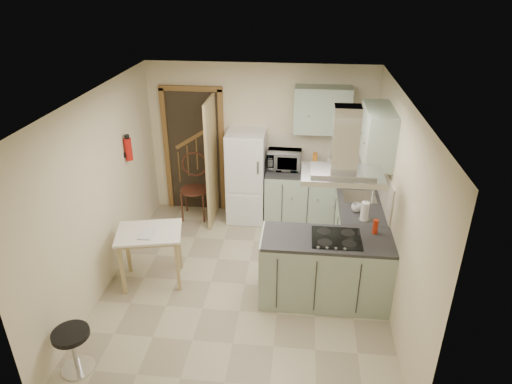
# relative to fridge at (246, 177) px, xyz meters

# --- Properties ---
(floor) EXTENTS (4.20, 4.20, 0.00)m
(floor) POSITION_rel_fridge_xyz_m (0.20, -1.80, -0.75)
(floor) COLOR #B3AB8B
(floor) RESTS_ON ground
(ceiling) EXTENTS (4.20, 4.20, 0.00)m
(ceiling) POSITION_rel_fridge_xyz_m (0.20, -1.80, 1.75)
(ceiling) COLOR silver
(ceiling) RESTS_ON back_wall
(back_wall) EXTENTS (3.60, 0.00, 3.60)m
(back_wall) POSITION_rel_fridge_xyz_m (0.20, 0.30, 0.50)
(back_wall) COLOR beige
(back_wall) RESTS_ON floor
(left_wall) EXTENTS (0.00, 4.20, 4.20)m
(left_wall) POSITION_rel_fridge_xyz_m (-1.60, -1.80, 0.50)
(left_wall) COLOR beige
(left_wall) RESTS_ON floor
(right_wall) EXTENTS (0.00, 4.20, 4.20)m
(right_wall) POSITION_rel_fridge_xyz_m (2.00, -1.80, 0.50)
(right_wall) COLOR beige
(right_wall) RESTS_ON floor
(doorway) EXTENTS (1.10, 0.12, 2.10)m
(doorway) POSITION_rel_fridge_xyz_m (-0.90, 0.27, 0.30)
(doorway) COLOR brown
(doorway) RESTS_ON floor
(fridge) EXTENTS (0.60, 0.60, 1.50)m
(fridge) POSITION_rel_fridge_xyz_m (0.00, 0.00, 0.00)
(fridge) COLOR white
(fridge) RESTS_ON floor
(counter_back) EXTENTS (1.08, 0.60, 0.90)m
(counter_back) POSITION_rel_fridge_xyz_m (0.86, 0.00, -0.30)
(counter_back) COLOR #9EB2A0
(counter_back) RESTS_ON floor
(counter_right) EXTENTS (0.60, 1.95, 0.90)m
(counter_right) POSITION_rel_fridge_xyz_m (1.70, -0.68, -0.30)
(counter_right) COLOR #9EB2A0
(counter_right) RESTS_ON floor
(splashback) EXTENTS (1.68, 0.02, 0.50)m
(splashback) POSITION_rel_fridge_xyz_m (1.16, 0.29, 0.40)
(splashback) COLOR beige
(splashback) RESTS_ON counter_back
(wall_cabinet_back) EXTENTS (0.85, 0.35, 0.70)m
(wall_cabinet_back) POSITION_rel_fridge_xyz_m (1.15, 0.12, 1.10)
(wall_cabinet_back) COLOR #9EB2A0
(wall_cabinet_back) RESTS_ON back_wall
(wall_cabinet_right) EXTENTS (0.35, 0.90, 0.70)m
(wall_cabinet_right) POSITION_rel_fridge_xyz_m (1.82, -0.95, 1.10)
(wall_cabinet_right) COLOR #9EB2A0
(wall_cabinet_right) RESTS_ON right_wall
(peninsula) EXTENTS (1.55, 0.65, 0.90)m
(peninsula) POSITION_rel_fridge_xyz_m (1.22, -1.98, -0.30)
(peninsula) COLOR #9EB2A0
(peninsula) RESTS_ON floor
(hob) EXTENTS (0.58, 0.50, 0.01)m
(hob) POSITION_rel_fridge_xyz_m (1.32, -1.98, 0.16)
(hob) COLOR black
(hob) RESTS_ON peninsula
(extractor_hood) EXTENTS (0.90, 0.55, 0.10)m
(extractor_hood) POSITION_rel_fridge_xyz_m (1.32, -1.98, 0.97)
(extractor_hood) COLOR silver
(extractor_hood) RESTS_ON ceiling
(sink) EXTENTS (0.45, 0.40, 0.01)m
(sink) POSITION_rel_fridge_xyz_m (1.70, -0.85, 0.16)
(sink) COLOR silver
(sink) RESTS_ON counter_right
(fire_extinguisher) EXTENTS (0.10, 0.10, 0.32)m
(fire_extinguisher) POSITION_rel_fridge_xyz_m (-1.54, -0.90, 0.75)
(fire_extinguisher) COLOR #B2140F
(fire_extinguisher) RESTS_ON left_wall
(drop_leaf_table) EXTENTS (0.92, 0.77, 0.76)m
(drop_leaf_table) POSITION_rel_fridge_xyz_m (-1.02, -1.84, -0.37)
(drop_leaf_table) COLOR tan
(drop_leaf_table) RESTS_ON floor
(bentwood_chair) EXTENTS (0.46, 0.46, 1.00)m
(bentwood_chair) POSITION_rel_fridge_xyz_m (-0.86, -0.07, -0.25)
(bentwood_chair) COLOR #55351C
(bentwood_chair) RESTS_ON floor
(stool) EXTENTS (0.41, 0.41, 0.50)m
(stool) POSITION_rel_fridge_xyz_m (-1.36, -3.39, -0.50)
(stool) COLOR black
(stool) RESTS_ON floor
(microwave) EXTENTS (0.53, 0.37, 0.29)m
(microwave) POSITION_rel_fridge_xyz_m (0.60, 0.05, 0.30)
(microwave) COLOR black
(microwave) RESTS_ON counter_back
(kettle) EXTENTS (0.16, 0.16, 0.19)m
(kettle) POSITION_rel_fridge_xyz_m (1.34, 0.10, 0.24)
(kettle) COLOR white
(kettle) RESTS_ON counter_back
(cereal_box) EXTENTS (0.07, 0.17, 0.26)m
(cereal_box) POSITION_rel_fridge_xyz_m (1.08, 0.06, 0.28)
(cereal_box) COLOR orange
(cereal_box) RESTS_ON counter_back
(soap_bottle) EXTENTS (0.09, 0.09, 0.18)m
(soap_bottle) POSITION_rel_fridge_xyz_m (1.76, -0.30, 0.24)
(soap_bottle) COLOR silver
(soap_bottle) RESTS_ON counter_right
(paper_towel) EXTENTS (0.12, 0.12, 0.26)m
(paper_towel) POSITION_rel_fridge_xyz_m (1.69, -1.49, 0.28)
(paper_towel) COLOR white
(paper_towel) RESTS_ON counter_right
(cup) EXTENTS (0.17, 0.17, 0.10)m
(cup) POSITION_rel_fridge_xyz_m (1.62, -1.28, 0.20)
(cup) COLOR white
(cup) RESTS_ON counter_right
(red_bottle) EXTENTS (0.07, 0.07, 0.18)m
(red_bottle) POSITION_rel_fridge_xyz_m (1.79, -1.81, 0.24)
(red_bottle) COLOR red
(red_bottle) RESTS_ON peninsula
(book) EXTENTS (0.18, 0.24, 0.10)m
(book) POSITION_rel_fridge_xyz_m (-1.10, -1.93, 0.06)
(book) COLOR #9F354A
(book) RESTS_ON drop_leaf_table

